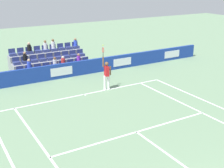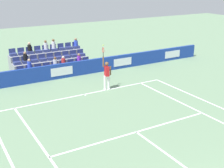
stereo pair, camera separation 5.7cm
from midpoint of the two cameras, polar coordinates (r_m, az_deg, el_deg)
The scene contains 9 objects.
line_baseline at distance 18.49m, azimuth -5.08°, elevation -1.91°, with size 10.97×0.10×0.01m, color white.
line_service at distance 14.14m, azimuth 4.65°, elevation -8.85°, with size 8.23×0.10×0.01m, color white.
line_centre_service at distance 12.04m, azimuth 13.64°, elevation -14.82°, with size 0.10×6.40×0.01m, color white.
line_singles_sideline_left at distance 12.17m, azimuth -10.71°, elevation -14.19°, with size 0.10×11.89×0.01m, color white.
line_singles_sideline_right at distance 16.35m, azimuth 17.58°, elevation -5.69°, with size 0.10×11.89×0.01m, color white.
line_centre_mark at distance 18.40m, azimuth -4.94°, elevation -2.01°, with size 0.10×0.20×0.01m, color white.
sponsor_barrier at distance 21.51m, azimuth -9.30°, elevation 2.41°, with size 24.71×0.22×1.04m.
tennis_player at distance 18.90m, azimuth -0.91°, elevation 1.81°, with size 0.52×0.39×2.85m.
stadium_stand at distance 23.60m, azimuth -11.36°, elevation 3.87°, with size 5.58×2.85×2.18m.
Camera 2 is at (7.22, 3.79, 6.63)m, focal length 49.35 mm.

